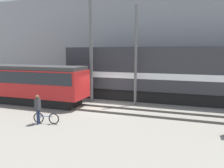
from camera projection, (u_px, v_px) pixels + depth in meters
name	position (u px, v px, depth m)	size (l,w,h in m)	color
ground_plane	(106.00, 107.00, 16.94)	(120.00, 120.00, 0.00)	gray
track_near	(101.00, 109.00, 15.99)	(60.00, 1.50, 0.14)	#47423D
track_far	(120.00, 97.00, 20.26)	(60.00, 1.51, 0.14)	#47423D
building_backdrop	(137.00, 43.00, 25.99)	(37.86, 6.00, 10.66)	gray
freight_locomotive	(182.00, 74.00, 18.14)	(19.93, 3.04, 5.22)	black
streetcar	(28.00, 82.00, 17.87)	(10.05, 2.54, 3.12)	black
bicycle	(46.00, 118.00, 12.84)	(1.61, 0.46, 0.72)	black
person	(38.00, 106.00, 12.66)	(0.27, 0.39, 1.74)	#232D4C
utility_pole_left	(91.00, 45.00, 18.05)	(0.28, 0.28, 9.48)	#595959
utility_pole_center	(136.00, 56.00, 16.92)	(0.21, 0.21, 7.74)	#595959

